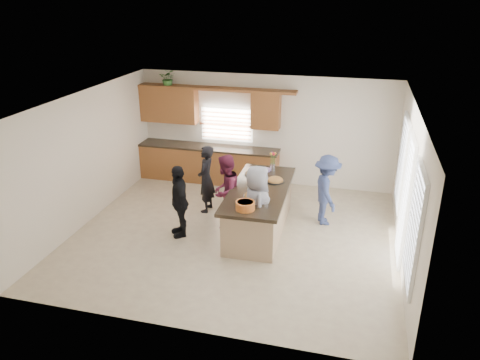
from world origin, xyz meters
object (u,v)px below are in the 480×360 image
(salad_bowl, at_px, (245,205))
(woman_left_front, at_px, (179,201))
(woman_right_front, at_px, (257,206))
(woman_right_back, at_px, (327,190))
(island, at_px, (259,210))
(woman_left_mid, at_px, (225,191))
(woman_left_back, at_px, (206,179))

(salad_bowl, relative_size, woman_left_front, 0.24)
(salad_bowl, bearing_deg, woman_right_front, 73.58)
(woman_left_front, distance_m, woman_right_back, 3.11)
(salad_bowl, bearing_deg, island, 87.38)
(island, relative_size, woman_left_mid, 1.72)
(island, distance_m, woman_left_mid, 0.81)
(woman_left_mid, xyz_separation_m, woman_left_front, (-0.79, -0.62, -0.03))
(woman_right_back, height_order, woman_right_front, woman_right_front)
(island, relative_size, woman_left_front, 1.79)
(island, height_order, woman_right_back, woman_right_back)
(woman_left_mid, bearing_deg, woman_left_front, -43.08)
(woman_left_back, bearing_deg, salad_bowl, 38.24)
(woman_left_mid, bearing_deg, woman_left_back, -124.77)
(woman_left_mid, bearing_deg, woman_right_front, 61.94)
(woman_left_front, bearing_deg, salad_bowl, 41.89)
(woman_left_mid, relative_size, woman_left_front, 1.04)
(island, xyz_separation_m, woman_left_mid, (-0.73, 0.02, 0.34))
(woman_left_back, height_order, woman_left_mid, woman_left_mid)
(woman_left_front, bearing_deg, woman_right_back, 82.29)
(island, distance_m, salad_bowl, 1.19)
(island, height_order, woman_left_front, woman_left_front)
(woman_left_front, relative_size, woman_right_back, 0.99)
(woman_left_front, bearing_deg, woman_right_front, 58.23)
(woman_left_back, relative_size, woman_left_mid, 0.98)
(island, distance_m, woman_left_front, 1.67)
(island, bearing_deg, salad_bowl, -93.90)
(salad_bowl, bearing_deg, woman_left_front, 163.79)
(woman_left_mid, bearing_deg, salad_bowl, 42.18)
(woman_right_front, bearing_deg, island, -12.47)
(island, height_order, woman_right_front, woman_right_front)
(island, bearing_deg, woman_right_front, -83.61)
(woman_left_back, distance_m, woman_right_back, 2.67)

